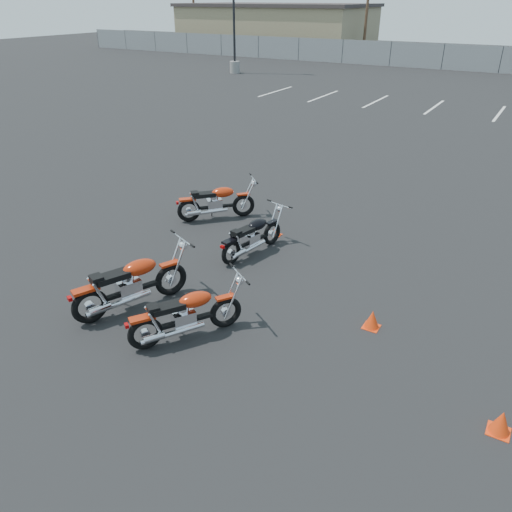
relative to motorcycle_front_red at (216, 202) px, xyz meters
The scene contains 12 objects.
ground 3.72m from the motorcycle_front_red, 51.56° to the right, with size 120.00×120.00×0.00m, color black.
motorcycle_front_red is the anchor object (origin of this frame).
motorcycle_second_black 2.09m from the motorcycle_front_red, 33.86° to the right, with size 0.78×1.84×0.90m.
motorcycle_third_red 4.15m from the motorcycle_front_red, 75.89° to the right, with size 1.29×2.15×1.08m.
motorcycle_rear_red 4.84m from the motorcycle_front_red, 60.85° to the right, with size 1.40×1.83×0.96m.
training_cone_near 5.41m from the motorcycle_front_red, 26.87° to the right, with size 0.27×0.27×0.32m.
training_cone_far 7.93m from the motorcycle_front_red, 28.58° to the right, with size 0.28×0.28×0.33m.
training_cone_extra 1.75m from the motorcycle_front_red, ahead, with size 0.22×0.22×0.27m.
light_pole_west 26.60m from the motorcycle_front_red, 121.90° to the left, with size 0.80×0.70×11.31m.
chainlink_fence 32.20m from the motorcycle_front_red, 85.91° to the left, with size 80.06×0.06×1.80m.
tan_building_west 43.83m from the motorcycle_front_red, 116.74° to the left, with size 18.40×10.40×4.30m.
parking_line_stripes 17.12m from the motorcycle_front_red, 90.69° to the left, with size 15.12×4.00×0.01m.
Camera 1 is at (4.36, -6.39, 4.89)m, focal length 35.00 mm.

